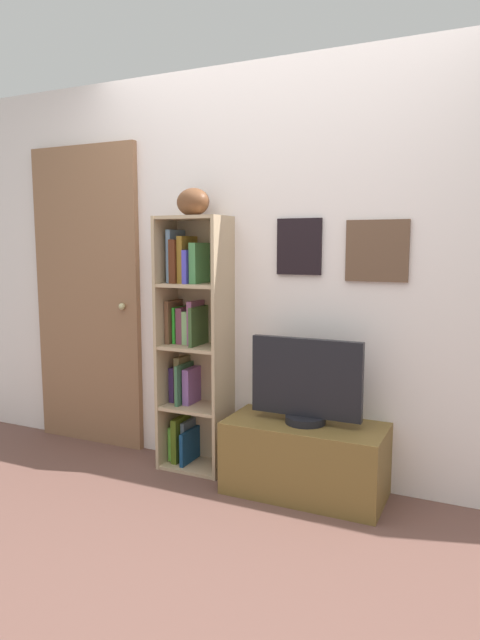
# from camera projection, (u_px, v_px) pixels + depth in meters

# --- Properties ---
(ground) EXTENTS (5.20, 5.20, 0.04)m
(ground) POSITION_uv_depth(u_px,v_px,m) (187.00, 571.00, 2.40)
(ground) COLOR brown
(back_wall) EXTENTS (4.80, 0.08, 2.41)m
(back_wall) POSITION_uv_depth(u_px,v_px,m) (283.00, 274.00, 3.25)
(back_wall) COLOR white
(back_wall) RESTS_ON ground
(bookshelf) EXTENTS (0.41, 0.27, 1.54)m
(bookshelf) POSITION_uv_depth(u_px,v_px,m) (192.00, 342.00, 3.42)
(bookshelf) COLOR tan
(bookshelf) RESTS_ON ground
(football) EXTENTS (0.30, 0.27, 0.16)m
(football) POSITION_uv_depth(u_px,v_px,m) (193.00, 202.00, 3.26)
(football) COLOR brown
(football) RESTS_ON bookshelf
(tv_stand) EXTENTS (0.87, 0.41, 0.41)m
(tv_stand) POSITION_uv_depth(u_px,v_px,m) (305.00, 459.00, 3.08)
(tv_stand) COLOR brown
(tv_stand) RESTS_ON ground
(television) EXTENTS (0.62, 0.22, 0.47)m
(television) POSITION_uv_depth(u_px,v_px,m) (306.00, 383.00, 3.02)
(television) COLOR black
(television) RESTS_ON tv_stand
(door) EXTENTS (0.85, 0.09, 2.03)m
(door) POSITION_uv_depth(u_px,v_px,m) (87.00, 298.00, 3.82)
(door) COLOR #896043
(door) RESTS_ON ground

